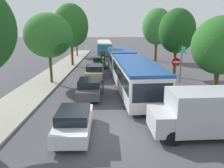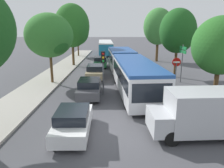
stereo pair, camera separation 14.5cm
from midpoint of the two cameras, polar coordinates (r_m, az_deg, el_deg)
ground_plane at (r=11.53m, az=-1.66°, el=-12.35°), size 200.00×200.00×0.00m
kerb_strip_left at (r=27.84m, az=-13.59°, el=3.71°), size 3.20×42.49×0.14m
articulated_bus at (r=20.89m, az=3.98°, el=4.48°), size 4.39×17.77×2.61m
city_bus_rear at (r=42.95m, az=-2.17°, el=9.73°), size 3.27×11.40×2.42m
queued_car_white at (r=11.17m, az=-10.27°, el=-9.64°), size 1.78×3.94×1.35m
queued_car_graphite at (r=16.76m, az=-6.17°, el=-1.03°), size 1.83×4.04×1.38m
queued_car_tan at (r=22.65m, az=-4.73°, el=3.25°), size 1.87×4.14×1.42m
queued_car_green at (r=29.08m, az=-3.42°, el=5.82°), size 1.81×4.00×1.37m
white_van at (r=11.59m, az=23.00°, el=-6.73°), size 5.13×2.32×2.31m
traffic_light at (r=16.98m, az=-2.63°, el=5.47°), size 0.34×0.37×3.40m
no_entry_sign at (r=18.48m, az=16.05°, el=3.72°), size 0.70×0.08×2.82m
direction_sign_post at (r=21.67m, az=17.56°, el=7.00°), size 0.25×1.39×3.60m
tree_left_mid at (r=20.70m, az=-16.23°, el=11.79°), size 4.30×4.30×6.44m
tree_left_far at (r=29.88m, az=-10.85°, el=14.71°), size 4.57×4.57×8.11m
tree_left_distant at (r=39.38m, az=-9.44°, el=13.49°), size 3.94×3.94×6.83m
tree_right_near at (r=15.38m, az=25.88°, el=8.69°), size 3.51×3.51×5.92m
tree_right_mid at (r=23.76m, az=16.44°, el=13.13°), size 3.69×3.69×7.04m
tree_right_far at (r=34.36m, az=11.52°, el=14.25°), size 4.38×4.38×7.88m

